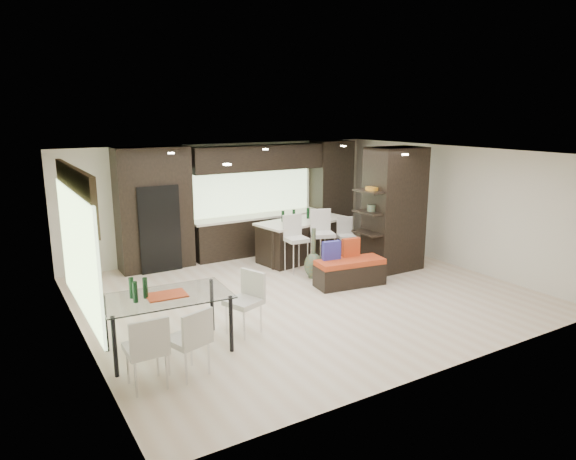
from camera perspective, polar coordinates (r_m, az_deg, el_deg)
ground at (r=9.98m, az=1.79°, el=-7.12°), size 8.00×8.00×0.00m
back_wall at (r=12.63m, az=-6.82°, el=3.40°), size 8.00×0.02×2.70m
left_wall at (r=8.20m, az=-22.35°, el=-2.66°), size 0.02×7.00×2.70m
right_wall at (r=12.20m, az=17.84°, el=2.54°), size 0.02×7.00×2.70m
ceiling at (r=9.40m, az=1.91°, el=8.54°), size 8.00×7.00×0.02m
window_left at (r=8.40m, az=-22.30°, el=-2.31°), size 0.04×3.20×1.90m
window_back at (r=12.81m, az=-4.32°, el=4.50°), size 3.40×0.04×1.20m
stone_accent at (r=8.23m, az=-22.62°, el=3.78°), size 0.08×3.00×0.80m
ceiling_spots at (r=9.61m, az=1.09°, el=8.52°), size 4.00×3.00×0.02m
back_cabinetry at (r=12.55m, az=-4.12°, el=3.40°), size 6.80×0.68×2.70m
refrigerator at (r=11.70m, az=-14.49°, el=0.33°), size 0.90×0.68×1.90m
partition_column at (r=11.48m, az=11.72°, el=2.28°), size 1.20×0.80×2.70m
kitchen_island at (r=12.20m, az=1.69°, el=-1.06°), size 2.39×1.33×0.94m
stool_left at (r=11.17m, az=0.94°, el=-2.19°), size 0.48×0.48×1.01m
stool_mid at (r=11.52m, az=3.89°, el=-1.64°), size 0.59×0.59×1.05m
stool_right at (r=11.98m, az=6.49°, el=-1.63°), size 0.49×0.49×0.85m
bench at (r=10.45m, az=6.88°, el=-4.70°), size 1.47×0.73×0.54m
floor_vase at (r=10.79m, az=2.85°, el=-2.59°), size 0.48×0.48×1.07m
dining_table at (r=7.75m, az=-13.17°, el=-10.10°), size 1.85×1.12×0.86m
chair_near at (r=7.04m, az=-11.04°, el=-12.36°), size 0.60×0.60×0.88m
chair_far at (r=6.88m, az=-15.49°, el=-13.09°), size 0.49×0.49×0.91m
chair_end at (r=8.16m, az=-4.96°, el=-8.42°), size 0.63×0.63×0.91m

